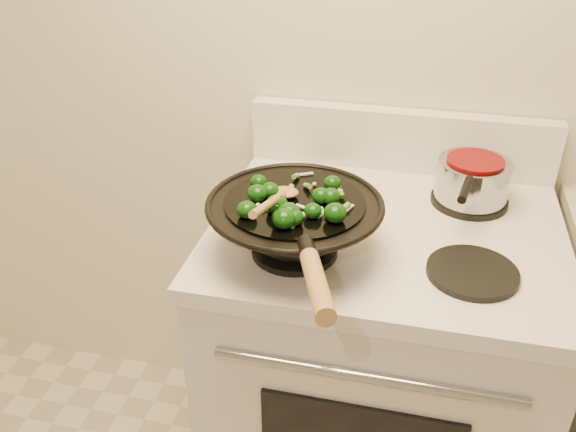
# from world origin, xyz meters

# --- Properties ---
(stove) EXTENTS (0.78, 0.67, 1.08)m
(stove) POSITION_xyz_m (-0.13, 1.17, 0.47)
(stove) COLOR white
(stove) RESTS_ON ground
(wok) EXTENTS (0.36, 0.58, 0.17)m
(wok) POSITION_xyz_m (-0.31, 1.02, 0.99)
(wok) COLOR black
(wok) RESTS_ON stove
(stirfry) EXTENTS (0.22, 0.25, 0.04)m
(stirfry) POSITION_xyz_m (-0.31, 0.98, 1.06)
(stirfry) COLOR #0C3608
(stirfry) RESTS_ON wok
(wooden_spoon) EXTENTS (0.06, 0.26, 0.10)m
(wooden_spoon) POSITION_xyz_m (-0.33, 0.97, 1.08)
(wooden_spoon) COLOR #A1733F
(wooden_spoon) RESTS_ON wok
(saucepan) EXTENTS (0.17, 0.27, 0.10)m
(saucepan) POSITION_xyz_m (0.05, 1.32, 0.98)
(saucepan) COLOR #999CA1
(saucepan) RESTS_ON stove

